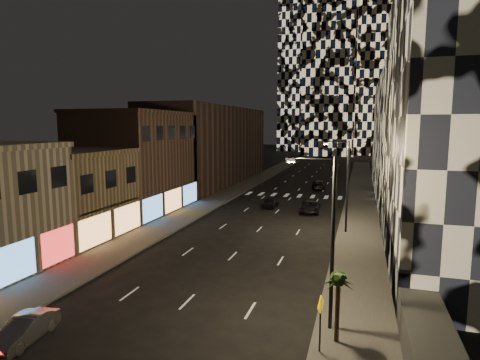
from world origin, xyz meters
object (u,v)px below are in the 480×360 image
Objects in this scene: streetlight_near at (328,231)px; car_dark_oncoming at (319,185)px; streetlight_far at (345,180)px; car_dark_midlane at (271,202)px; palm_tree at (338,285)px; ped_sign at (320,313)px; car_dark_rightlane at (310,207)px; car_silver_parked at (24,330)px.

streetlight_near reaches higher than car_dark_oncoming.
streetlight_far reaches higher than car_dark_midlane.
car_dark_oncoming is at bearing 96.94° from palm_tree.
car_dark_midlane is at bearing 107.76° from streetlight_near.
ped_sign is at bearing -72.37° from car_dark_midlane.
car_dark_rightlane is at bearing 84.99° from car_dark_oncoming.
streetlight_near is at bearing 88.47° from car_dark_oncoming.
car_silver_parked is at bearing 72.70° from car_dark_oncoming.
streetlight_far is (0.00, 20.00, 0.00)m from streetlight_near.
streetlight_near reaches higher than car_dark_rightlane.
car_silver_parked is 1.40× the size of ped_sign.
streetlight_far is 1.84× the size of car_dark_rightlane.
car_dark_rightlane reaches higher than car_silver_parked.
ped_sign is 0.79× the size of palm_tree.
car_dark_midlane is at bearing 117.03° from ped_sign.
streetlight_near is 2.33× the size of car_silver_parked.
car_dark_midlane is at bearing 108.16° from palm_tree.
car_dark_rightlane is at bearing -17.46° from car_dark_midlane.
palm_tree is at bearing 68.69° from ped_sign.
car_dark_oncoming is 1.44× the size of palm_tree.
ped_sign reaches higher than car_dark_rightlane.
car_dark_oncoming is at bearing 100.85° from streetlight_far.
palm_tree is (5.00, -29.73, 2.35)m from car_dark_rightlane.
streetlight_near is 15.91m from car_silver_parked.
ped_sign reaches higher than car_dark_oncoming.
streetlight_far reaches higher than car_dark_oncoming.
car_dark_rightlane is (-4.35, 28.48, -4.67)m from streetlight_near.
palm_tree is at bearing -83.26° from car_dark_rightlane.
streetlight_far is at bearing 91.74° from palm_tree.
car_silver_parked is (-14.15, -25.52, -4.72)m from streetlight_far.
palm_tree is at bearing -88.26° from streetlight_far.
car_dark_rightlane is at bearing 98.69° from streetlight_near.
ped_sign is at bearing -91.36° from streetlight_near.
car_dark_midlane reaches higher than car_silver_parked.
car_dark_midlane is 0.76× the size of car_dark_oncoming.
car_dark_midlane is at bearing 158.55° from car_dark_rightlane.
streetlight_near is 48.28m from car_dark_oncoming.
ped_sign reaches higher than car_dark_midlane.
car_dark_midlane is 33.27m from palm_tree.
ped_sign reaches higher than car_silver_parked.
car_silver_parked is at bearing -108.88° from car_dark_rightlane.
car_dark_rightlane reaches higher than car_dark_midlane.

